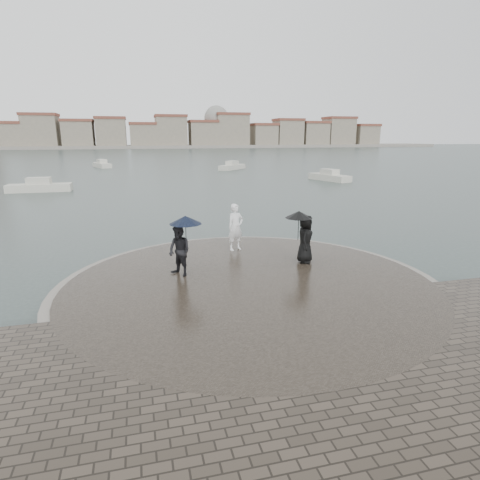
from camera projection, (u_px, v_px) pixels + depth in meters
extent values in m
plane|color=#2B3835|center=(288.00, 344.00, 9.87)|extent=(400.00, 400.00, 0.00)
cylinder|color=gray|center=(250.00, 288.00, 13.11)|extent=(12.50, 12.50, 0.32)
cylinder|color=#2D261E|center=(250.00, 287.00, 13.11)|extent=(11.90, 11.90, 0.36)
imported|color=white|center=(236.00, 227.00, 16.51)|extent=(0.82, 0.67, 1.94)
imported|color=black|center=(179.00, 251.00, 13.49)|extent=(1.03, 1.06, 1.72)
cylinder|color=black|center=(186.00, 236.00, 13.52)|extent=(0.02, 0.02, 0.90)
cone|color=black|center=(185.00, 220.00, 13.38)|extent=(1.11, 1.11, 0.28)
imported|color=black|center=(305.00, 239.00, 14.91)|extent=(0.93, 1.05, 1.80)
cylinder|color=black|center=(298.00, 228.00, 14.84)|extent=(0.02, 0.02, 0.90)
cone|color=black|center=(299.00, 214.00, 14.71)|extent=(1.03, 1.03, 0.26)
cube|color=gray|center=(144.00, 147.00, 162.53)|extent=(260.00, 20.00, 1.20)
cube|color=gray|center=(9.00, 137.00, 147.24)|extent=(10.00, 10.00, 9.00)
cube|color=brown|center=(7.00, 123.00, 145.98)|extent=(10.60, 10.60, 1.00)
cube|color=gray|center=(41.00, 133.00, 149.49)|extent=(12.00, 10.00, 12.00)
cube|color=brown|center=(39.00, 114.00, 147.85)|extent=(12.60, 10.60, 1.00)
cube|color=gray|center=(79.00, 135.00, 152.86)|extent=(11.00, 10.00, 10.00)
cube|color=brown|center=(77.00, 120.00, 151.47)|extent=(11.60, 10.60, 1.00)
cube|color=gray|center=(111.00, 134.00, 155.60)|extent=(11.00, 10.00, 11.00)
cube|color=brown|center=(110.00, 118.00, 154.09)|extent=(11.60, 10.60, 1.00)
cube|color=gray|center=(143.00, 137.00, 158.73)|extent=(10.00, 10.00, 9.00)
cube|color=brown|center=(142.00, 124.00, 157.46)|extent=(10.60, 10.60, 1.00)
cube|color=gray|center=(171.00, 133.00, 160.98)|extent=(12.00, 10.00, 12.00)
cube|color=brown|center=(170.00, 116.00, 159.34)|extent=(12.60, 10.60, 1.00)
cube|color=gray|center=(203.00, 135.00, 164.34)|extent=(11.00, 10.00, 10.00)
cube|color=brown|center=(203.00, 122.00, 162.95)|extent=(11.60, 10.60, 1.00)
cube|color=gray|center=(232.00, 132.00, 166.84)|extent=(13.00, 10.00, 13.00)
cube|color=brown|center=(231.00, 114.00, 165.07)|extent=(13.60, 10.60, 1.00)
cube|color=gray|center=(264.00, 137.00, 170.69)|extent=(10.00, 10.00, 9.00)
cube|color=brown|center=(264.00, 124.00, 169.43)|extent=(10.60, 10.60, 1.00)
cube|color=gray|center=(288.00, 134.00, 173.07)|extent=(11.00, 10.00, 11.00)
cube|color=brown|center=(288.00, 120.00, 171.56)|extent=(11.60, 10.60, 1.00)
cube|color=gray|center=(313.00, 135.00, 176.07)|extent=(11.00, 10.00, 10.00)
cube|color=brown|center=(314.00, 122.00, 174.68)|extent=(11.60, 10.60, 1.00)
cube|color=gray|center=(338.00, 133.00, 178.69)|extent=(12.00, 10.00, 12.00)
cube|color=brown|center=(339.00, 118.00, 177.05)|extent=(12.60, 10.60, 1.00)
cube|color=gray|center=(364.00, 137.00, 182.18)|extent=(10.00, 10.00, 9.00)
cube|color=brown|center=(365.00, 125.00, 180.92)|extent=(10.60, 10.60, 1.00)
sphere|color=gray|center=(216.00, 118.00, 165.89)|extent=(10.00, 10.00, 10.00)
cube|color=beige|center=(329.00, 178.00, 45.69)|extent=(3.06, 5.73, 0.90)
cube|color=beige|center=(330.00, 173.00, 45.54)|extent=(1.71, 2.25, 0.90)
cube|color=beige|center=(232.00, 168.00, 60.56)|extent=(4.96, 5.08, 0.90)
cube|color=beige|center=(232.00, 164.00, 60.41)|extent=(2.25, 2.28, 0.90)
cube|color=beige|center=(102.00, 166.00, 64.54)|extent=(3.32, 5.72, 0.90)
cube|color=beige|center=(102.00, 162.00, 64.39)|extent=(1.79, 2.28, 0.90)
cube|color=beige|center=(40.00, 189.00, 36.72)|extent=(5.50, 1.60, 0.90)
cube|color=beige|center=(39.00, 182.00, 36.56)|extent=(2.00, 1.20, 0.90)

